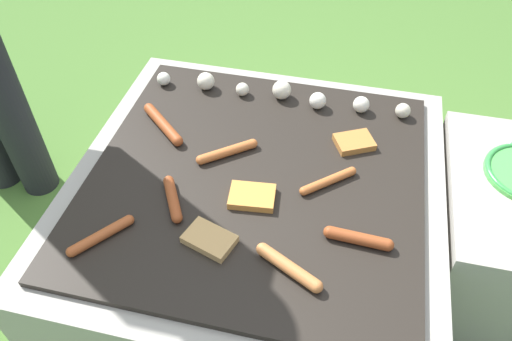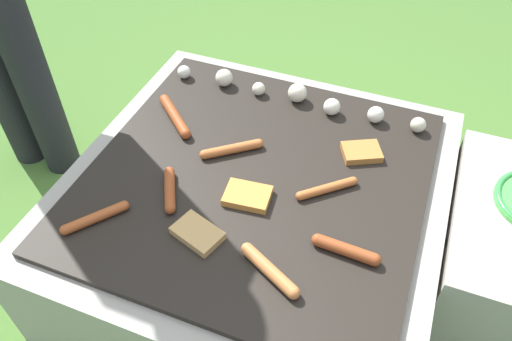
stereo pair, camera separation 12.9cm
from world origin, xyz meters
TOP-DOWN VIEW (x-y plane):
  - ground_plane at (0.00, 0.00)m, footprint 14.00×14.00m
  - grill at (0.00, 0.00)m, footprint 0.98×0.98m
  - side_ledge at (0.70, 0.12)m, footprint 0.39×0.55m
  - sausage_mid_right at (0.14, -0.27)m, footprint 0.16×0.10m
  - sausage_back_center at (-0.18, -0.14)m, footprint 0.09×0.14m
  - sausage_back_right at (0.28, -0.16)m, footprint 0.16×0.04m
  - sausage_back_left at (0.19, 0.01)m, footprint 0.13×0.12m
  - sausage_front_left at (-0.30, -0.28)m, footprint 0.11×0.14m
  - sausage_mid_left at (-0.09, 0.06)m, footprint 0.15×0.12m
  - sausage_front_center at (-0.31, 0.13)m, footprint 0.16×0.15m
  - bread_slice_center at (0.24, 0.18)m, footprint 0.13×0.11m
  - bread_slice_left at (0.01, -0.08)m, footprint 0.12×0.09m
  - bread_slice_right at (-0.06, -0.23)m, footprint 0.13×0.11m
  - mushroom_row at (-0.00, 0.34)m, footprint 0.79×0.08m

SIDE VIEW (x-z plane):
  - ground_plane at x=0.00m, z-range 0.00..0.00m
  - grill at x=0.00m, z-range 0.00..0.36m
  - side_ledge at x=0.70m, z-range 0.00..0.36m
  - bread_slice_right at x=-0.06m, z-range 0.36..0.38m
  - bread_slice_center at x=0.24m, z-range 0.36..0.38m
  - bread_slice_left at x=0.01m, z-range 0.36..0.38m
  - sausage_back_left at x=0.19m, z-range 0.36..0.39m
  - sausage_front_left at x=-0.30m, z-range 0.36..0.39m
  - sausage_mid_left at x=-0.09m, z-range 0.36..0.39m
  - sausage_back_center at x=-0.18m, z-range 0.36..0.39m
  - sausage_back_right at x=0.28m, z-range 0.36..0.39m
  - sausage_mid_right at x=0.14m, z-range 0.36..0.39m
  - sausage_front_center at x=-0.31m, z-range 0.36..0.40m
  - mushroom_row at x=0.00m, z-range 0.36..0.42m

